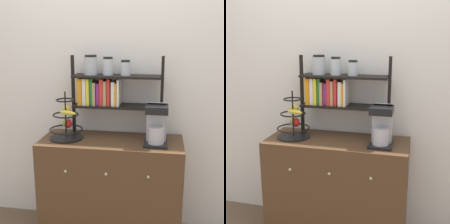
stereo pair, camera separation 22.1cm
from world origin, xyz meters
TOP-DOWN VIEW (x-y plane):
  - wall_back at (0.00, 0.51)m, footprint 7.00×0.05m
  - sideboard at (0.00, 0.23)m, footprint 1.15×0.48m
  - coffee_maker at (0.36, 0.20)m, footprint 0.18×0.21m
  - fruit_stand at (-0.37, 0.23)m, footprint 0.27×0.27m
  - shelf_hutch at (-0.07, 0.37)m, footprint 0.76×0.20m

SIDE VIEW (x-z plane):
  - sideboard at x=0.00m, z-range 0.00..0.86m
  - fruit_stand at x=-0.37m, z-range 0.79..1.18m
  - coffee_maker at x=0.36m, z-range 0.86..1.17m
  - shelf_hutch at x=-0.07m, z-range 0.94..1.61m
  - wall_back at x=0.00m, z-range 0.00..2.60m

